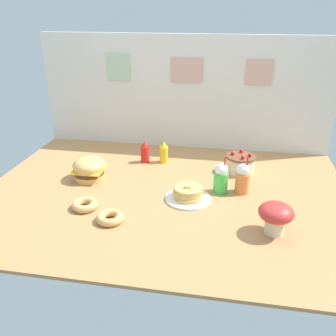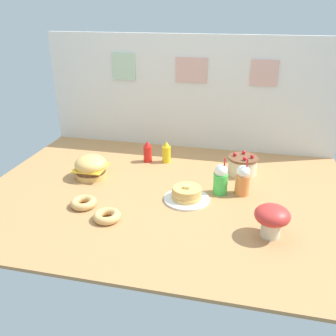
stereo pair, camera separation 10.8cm
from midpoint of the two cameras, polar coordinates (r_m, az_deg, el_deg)
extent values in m
cube|color=#B27F4C|center=(2.44, -1.79, -4.09)|extent=(2.43, 1.79, 0.02)
cube|color=silver|center=(3.10, 1.50, 11.62)|extent=(2.43, 0.03, 0.94)
cube|color=#B2D1B2|center=(3.17, -8.78, 15.41)|extent=(0.20, 0.01, 0.22)
cube|color=#D8A599|center=(3.04, 1.89, 15.10)|extent=(0.26, 0.01, 0.19)
cube|color=#D8A599|center=(3.01, 13.04, 14.42)|extent=(0.21, 0.01, 0.20)
cylinder|color=#DBA859|center=(2.69, -13.24, -1.23)|extent=(0.22, 0.22, 0.04)
cylinder|color=#59331E|center=(2.67, -13.31, -0.56)|extent=(0.21, 0.21, 0.03)
cube|color=yellow|center=(2.66, -13.35, -0.18)|extent=(0.21, 0.21, 0.01)
ellipsoid|color=#E5B260|center=(2.65, -13.40, 0.35)|extent=(0.23, 0.23, 0.13)
cylinder|color=white|center=(2.35, 1.83, -4.80)|extent=(0.29, 0.29, 0.01)
cylinder|color=#E0AD5B|center=(2.34, 1.82, -4.44)|extent=(0.19, 0.19, 0.02)
cylinder|color=#E0AD5B|center=(2.33, 1.78, -3.81)|extent=(0.19, 0.19, 0.02)
cylinder|color=#E0AD5B|center=(2.32, 1.89, -3.30)|extent=(0.18, 0.18, 0.02)
cube|color=#F7E072|center=(2.31, 1.86, -2.89)|extent=(0.04, 0.04, 0.02)
cylinder|color=beige|center=(2.75, 10.15, 0.48)|extent=(0.21, 0.21, 0.11)
cylinder|color=brown|center=(2.72, 10.25, 1.73)|extent=(0.22, 0.22, 0.02)
sphere|color=red|center=(2.71, 11.58, 2.00)|extent=(0.03, 0.03, 0.03)
sphere|color=red|center=(2.77, 10.31, 2.64)|extent=(0.03, 0.03, 0.03)
sphere|color=red|center=(2.72, 8.98, 2.31)|extent=(0.03, 0.03, 0.03)
sphere|color=red|center=(2.66, 10.50, 1.66)|extent=(0.03, 0.03, 0.03)
cylinder|color=red|center=(2.88, -4.71, 2.15)|extent=(0.07, 0.07, 0.13)
cone|color=red|center=(2.85, -4.76, 3.76)|extent=(0.05, 0.05, 0.04)
cylinder|color=yellow|center=(2.87, -1.73, 2.14)|extent=(0.07, 0.07, 0.13)
cone|color=yellow|center=(2.84, -1.76, 3.76)|extent=(0.05, 0.05, 0.04)
cylinder|color=green|center=(2.43, 6.97, -2.29)|extent=(0.10, 0.10, 0.14)
sphere|color=white|center=(2.39, 7.08, -0.29)|extent=(0.09, 0.09, 0.09)
cylinder|color=red|center=(2.37, 7.57, 0.30)|extent=(0.01, 0.03, 0.14)
cylinder|color=orange|center=(2.44, 10.30, -2.32)|extent=(0.10, 0.10, 0.14)
sphere|color=white|center=(2.40, 10.46, -0.34)|extent=(0.09, 0.09, 0.09)
cylinder|color=red|center=(2.39, 10.96, 0.24)|extent=(0.01, 0.03, 0.14)
torus|color=tan|center=(2.31, -14.20, -5.62)|extent=(0.16, 0.16, 0.05)
torus|color=brown|center=(2.31, -14.21, -5.54)|extent=(0.15, 0.15, 0.04)
torus|color=tan|center=(2.15, -10.47, -7.66)|extent=(0.16, 0.16, 0.05)
torus|color=#D89ED8|center=(2.15, -10.48, -7.58)|extent=(0.15, 0.15, 0.04)
cylinder|color=beige|center=(2.07, 14.85, -8.80)|extent=(0.10, 0.10, 0.09)
ellipsoid|color=red|center=(2.03, 15.11, -6.75)|extent=(0.19, 0.19, 0.10)
camera|label=1|loc=(0.05, -91.26, -0.57)|focal=38.95mm
camera|label=2|loc=(0.05, 88.74, 0.57)|focal=38.95mm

